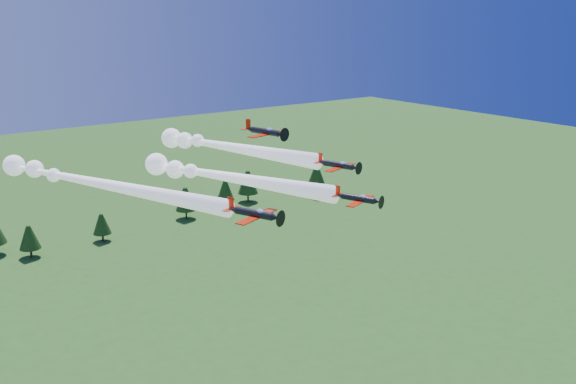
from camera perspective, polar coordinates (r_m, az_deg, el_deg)
plane_lead at (r=100.29m, az=-6.04°, el=1.46°), size 18.63×39.73×3.70m
plane_left at (r=105.92m, az=-16.93°, el=0.85°), size 24.63×53.22×3.70m
plane_right at (r=112.17m, az=-5.87°, el=4.11°), size 15.86×41.28×3.70m
plane_slot at (r=92.25m, az=-2.01°, el=5.38°), size 7.02×7.73×2.45m
treeline at (r=196.77m, az=-16.76°, el=-2.09°), size 175.28×15.97×11.99m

